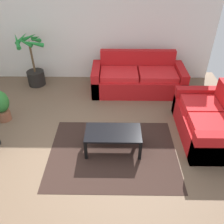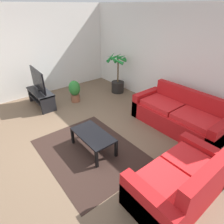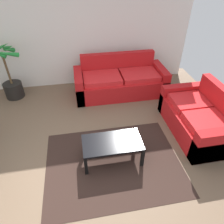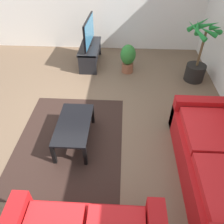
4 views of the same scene
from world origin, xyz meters
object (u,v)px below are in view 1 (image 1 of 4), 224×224
Objects in this scene: potted_palm at (34,67)px; coffee_table at (113,134)px; couch_loveseat at (208,122)px; potted_plant_small at (1,105)px; couch_main at (138,79)px.

coffee_table is at bearing -49.53° from potted_palm.
couch_loveseat reaches higher than coffee_table.
coffee_table is 2.39m from potted_plant_small.
potted_palm reaches higher than couch_loveseat.
couch_main is 3.25× the size of potted_plant_small.
couch_main is 2.57m from potted_palm.
couch_main is at bearing 125.17° from couch_loveseat.
couch_loveseat is 1.21× the size of potted_palm.
couch_loveseat is 1.67× the size of coffee_table.
potted_palm is (-2.55, 0.25, 0.19)m from couch_main.
potted_plant_small is at bearing -156.46° from couch_main.
couch_loveseat is at bearing 13.15° from coffee_table.
potted_palm is (-1.97, 2.32, 0.15)m from coffee_table.
potted_palm is 1.51m from potted_plant_small.
coffee_table is at bearing -105.55° from couch_main.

